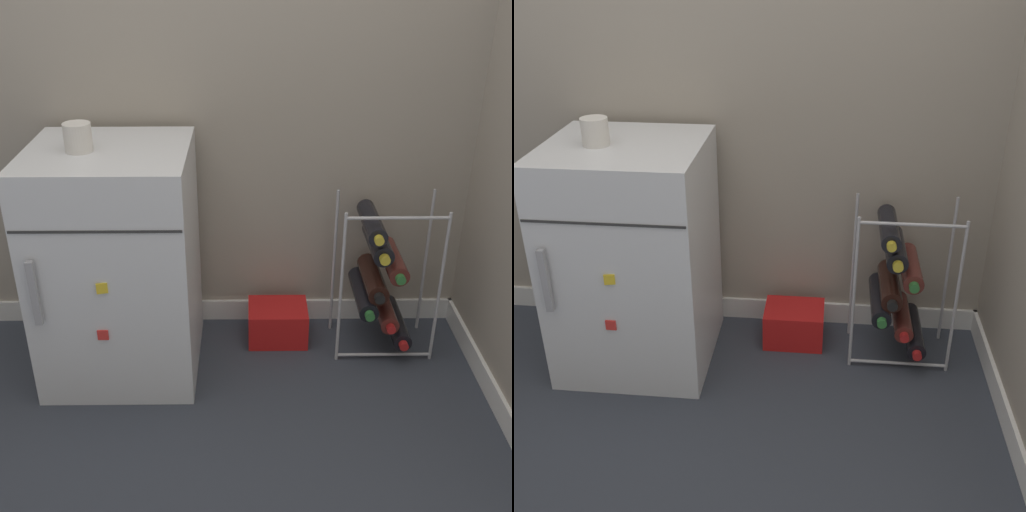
{
  "view_description": "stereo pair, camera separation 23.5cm",
  "coord_description": "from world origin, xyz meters",
  "views": [
    {
      "loc": [
        0.18,
        -1.69,
        1.51
      ],
      "look_at": [
        0.21,
        0.4,
        0.43
      ],
      "focal_mm": 45.0,
      "sensor_mm": 36.0,
      "label": 1
    },
    {
      "loc": [
        0.42,
        -1.68,
        1.51
      ],
      "look_at": [
        0.21,
        0.4,
        0.43
      ],
      "focal_mm": 45.0,
      "sensor_mm": 36.0,
      "label": 2
    }
  ],
  "objects": [
    {
      "name": "mini_fridge",
      "position": [
        -0.29,
        0.34,
        0.43
      ],
      "size": [
        0.54,
        0.55,
        0.85
      ],
      "color": "silver",
      "rests_on": "ground_plane"
    },
    {
      "name": "soda_box",
      "position": [
        0.3,
        0.49,
        0.07
      ],
      "size": [
        0.24,
        0.19,
        0.15
      ],
      "color": "red",
      "rests_on": "ground_plane"
    },
    {
      "name": "wall_back",
      "position": [
        0.0,
        0.67,
        1.24
      ],
      "size": [
        7.09,
        0.07,
        2.5
      ],
      "color": "#9E9384",
      "rests_on": "ground_plane"
    },
    {
      "name": "wine_rack",
      "position": [
        0.68,
        0.45,
        0.31
      ],
      "size": [
        0.38,
        0.33,
        0.62
      ],
      "color": "#B2B2B7",
      "rests_on": "ground_plane"
    },
    {
      "name": "fridge_top_cup",
      "position": [
        -0.37,
        0.32,
        0.9
      ],
      "size": [
        0.09,
        0.09,
        0.09
      ],
      "color": "silver",
      "rests_on": "mini_fridge"
    },
    {
      "name": "ground_plane",
      "position": [
        0.0,
        0.0,
        0.0
      ],
      "size": [
        14.0,
        14.0,
        0.0
      ],
      "primitive_type": "plane",
      "color": "#333842"
    }
  ]
}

